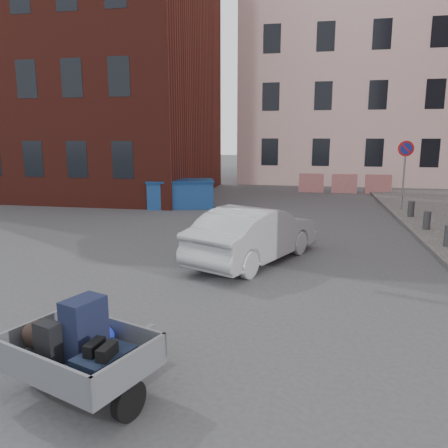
# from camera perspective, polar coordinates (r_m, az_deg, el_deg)

# --- Properties ---
(ground) EXTENTS (120.00, 120.00, 0.00)m
(ground) POSITION_cam_1_polar(r_m,az_deg,el_deg) (9.36, -4.31, -6.95)
(ground) COLOR #38383A
(ground) RESTS_ON ground
(building_brick) EXTENTS (12.00, 10.00, 14.00)m
(building_brick) POSITION_cam_1_polar(r_m,az_deg,el_deg) (24.71, -17.69, 20.37)
(building_brick) COLOR #591E16
(building_brick) RESTS_ON ground
(building_pink) EXTENTS (16.00, 8.00, 14.00)m
(building_pink) POSITION_cam_1_polar(r_m,az_deg,el_deg) (31.04, 18.62, 18.37)
(building_pink) COLOR beige
(building_pink) RESTS_ON ground
(far_building) EXTENTS (6.00, 6.00, 8.00)m
(far_building) POSITION_cam_1_polar(r_m,az_deg,el_deg) (37.89, -25.76, 11.93)
(far_building) COLOR maroon
(far_building) RESTS_ON ground
(no_parking_sign) EXTENTS (0.60, 0.09, 2.65)m
(no_parking_sign) POSITION_cam_1_polar(r_m,az_deg,el_deg) (18.43, 22.57, 7.67)
(no_parking_sign) COLOR gray
(no_parking_sign) RESTS_ON sidewalk
(barriers) EXTENTS (4.70, 0.18, 1.00)m
(barriers) POSITION_cam_1_polar(r_m,az_deg,el_deg) (23.75, 15.44, 5.11)
(barriers) COLOR red
(barriers) RESTS_ON ground
(trailer) EXTENTS (1.88, 1.98, 1.20)m
(trailer) POSITION_cam_1_polar(r_m,az_deg,el_deg) (5.32, -18.46, -15.27)
(trailer) COLOR black
(trailer) RESTS_ON ground
(dumpster) EXTENTS (3.05, 2.15, 1.16)m
(dumpster) POSITION_cam_1_polar(r_m,az_deg,el_deg) (18.35, -5.73, 3.98)
(dumpster) COLOR #1E4A8F
(dumpster) RESTS_ON ground
(silver_car) EXTENTS (2.94, 4.23, 1.32)m
(silver_car) POSITION_cam_1_polar(r_m,az_deg,el_deg) (10.39, 4.02, -1.30)
(silver_car) COLOR #999B9F
(silver_car) RESTS_ON ground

